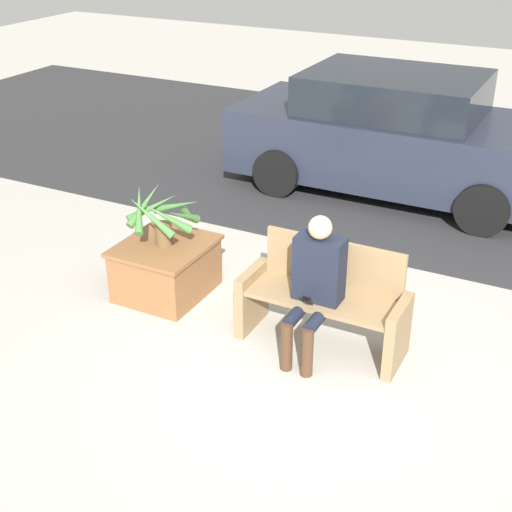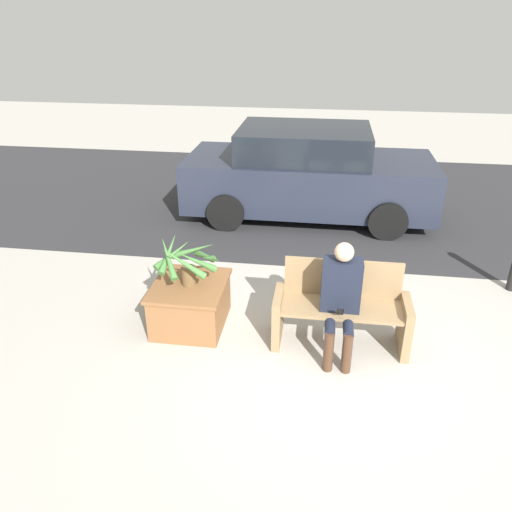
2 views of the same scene
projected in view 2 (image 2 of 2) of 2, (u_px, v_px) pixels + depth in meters
The scene contains 7 objects.
ground_plane at pixel (341, 369), 5.21m from camera, with size 30.00×30.00×0.00m, color #ADA89E.
road_surface at pixel (338, 199), 9.84m from camera, with size 20.00×6.00×0.01m, color #2D2D30.
bench at pixel (341, 309), 5.46m from camera, with size 1.47×0.52×0.93m.
person_seated at pixel (341, 295), 5.18m from camera, with size 0.41×0.59×1.27m.
planter_box at pixel (191, 303), 5.82m from camera, with size 0.83×0.91×0.55m.
potted_plant at pixel (188, 260), 5.59m from camera, with size 0.80×0.76×0.57m.
parked_car at pixel (308, 174), 8.77m from camera, with size 4.28×1.98×1.57m.
Camera 2 is at (-0.30, -4.22, 3.38)m, focal length 35.00 mm.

